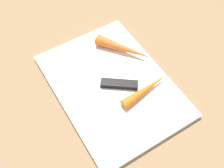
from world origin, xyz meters
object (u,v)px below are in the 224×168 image
knife (114,84)px  carrot_short (146,89)px  cutting_board (112,85)px  carrot_long (124,49)px

knife → carrot_short: (-0.06, -0.05, 0.01)m
cutting_board → knife: size_ratio=2.09×
carrot_short → knife: bearing=126.8°
carrot_short → carrot_long: bearing=73.2°
knife → carrot_short: bearing=170.3°
knife → carrot_long: size_ratio=1.11×
cutting_board → carrot_short: carrot_short is taller
carrot_short → cutting_board: bearing=125.5°
cutting_board → carrot_long: bearing=-48.6°
knife → carrot_long: bearing=-99.2°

